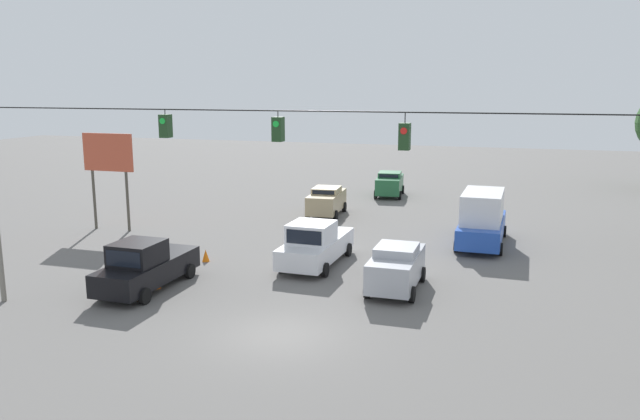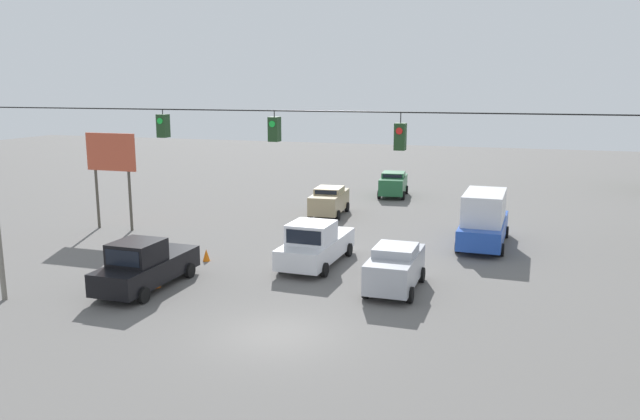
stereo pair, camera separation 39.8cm
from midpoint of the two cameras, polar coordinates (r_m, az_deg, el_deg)
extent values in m
plane|color=#605E5B|center=(21.40, -3.33, -11.30)|extent=(140.00, 140.00, 0.00)
cylinder|color=black|center=(19.75, -3.63, 9.05)|extent=(22.95, 0.04, 0.04)
cube|color=#1E3D1E|center=(18.70, 7.96, 6.66)|extent=(0.32, 0.36, 0.80)
cylinder|color=black|center=(18.67, 8.01, 8.36)|extent=(0.03, 0.03, 0.31)
cylinder|color=red|center=(18.50, 7.87, 7.17)|extent=(0.20, 0.02, 0.20)
cube|color=#1E3D1E|center=(19.78, -3.60, 7.38)|extent=(0.32, 0.36, 0.77)
cylinder|color=black|center=(19.76, -3.62, 8.77)|extent=(0.03, 0.03, 0.19)
cylinder|color=green|center=(19.59, -3.82, 7.85)|extent=(0.20, 0.02, 0.20)
cube|color=#1E3D1E|center=(21.57, -13.63, 7.48)|extent=(0.32, 0.36, 0.77)
cylinder|color=black|center=(21.55, -13.69, 8.72)|extent=(0.03, 0.03, 0.16)
cylinder|color=green|center=(21.40, -13.92, 7.91)|extent=(0.20, 0.02, 0.20)
cube|color=#234CB2|center=(33.86, 15.05, -1.74)|extent=(2.30, 6.25, 1.00)
cube|color=silver|center=(33.31, 15.12, 0.28)|extent=(2.07, 4.02, 1.55)
cube|color=black|center=(35.26, 15.38, 0.86)|extent=(1.71, 0.07, 1.08)
cylinder|color=black|center=(35.88, 16.97, -1.95)|extent=(0.24, 0.65, 0.64)
cylinder|color=black|center=(36.02, 13.58, -1.72)|extent=(0.24, 0.65, 0.64)
cylinder|color=black|center=(31.97, 16.62, -3.51)|extent=(0.24, 0.65, 0.64)
cylinder|color=black|center=(32.12, 12.81, -3.25)|extent=(0.24, 0.65, 0.64)
cube|color=tan|center=(40.21, 1.13, 0.77)|extent=(2.07, 4.51, 1.16)
cube|color=tan|center=(40.08, 1.14, 1.84)|extent=(1.76, 2.04, 0.36)
cube|color=black|center=(39.14, 0.82, 1.61)|extent=(1.41, 0.12, 0.25)
cylinder|color=black|center=(39.16, -0.60, -0.37)|extent=(0.26, 0.65, 0.64)
cylinder|color=black|center=(38.76, 1.93, -0.50)|extent=(0.26, 0.65, 0.64)
cylinder|color=black|center=(41.89, 0.39, 0.39)|extent=(0.26, 0.65, 0.64)
cylinder|color=black|center=(41.51, 2.76, 0.28)|extent=(0.26, 0.65, 0.64)
cube|color=#A8AAB2|center=(25.72, 7.34, -5.32)|extent=(1.78, 4.24, 1.18)
cube|color=#A8AAB2|center=(25.51, 7.38, -3.66)|extent=(1.63, 1.87, 0.36)
cube|color=black|center=(26.41, 7.77, -3.16)|extent=(1.40, 0.03, 0.25)
cylinder|color=black|center=(27.05, 9.70, -5.86)|extent=(0.22, 0.64, 0.64)
cylinder|color=black|center=(27.34, 6.05, -5.57)|extent=(0.22, 0.64, 0.64)
cylinder|color=black|center=(24.46, 8.71, -7.68)|extent=(0.22, 0.64, 0.64)
cylinder|color=black|center=(24.79, 4.68, -7.33)|extent=(0.22, 0.64, 0.64)
cube|color=silver|center=(29.23, 0.07, -3.49)|extent=(2.22, 5.65, 0.90)
cube|color=silver|center=(28.40, -0.38, -2.05)|extent=(1.95, 2.07, 0.90)
cube|color=black|center=(27.47, -1.11, -2.51)|extent=(1.64, 0.07, 0.63)
cylinder|color=black|center=(28.07, -3.16, -5.08)|extent=(0.24, 0.65, 0.64)
cylinder|color=black|center=(27.37, 0.82, -5.49)|extent=(0.24, 0.65, 0.64)
cylinder|color=black|center=(31.33, -0.58, -3.33)|extent=(0.24, 0.65, 0.64)
cylinder|color=black|center=(30.71, 3.02, -3.65)|extent=(0.24, 0.65, 0.64)
cube|color=black|center=(26.77, -15.09, -5.27)|extent=(1.97, 5.35, 0.90)
cube|color=black|center=(26.03, -15.97, -3.73)|extent=(1.77, 1.94, 0.90)
cube|color=black|center=(25.27, -17.20, -4.25)|extent=(1.52, 0.04, 0.63)
cylinder|color=black|center=(26.11, -18.90, -6.95)|extent=(0.23, 0.64, 0.64)
cylinder|color=black|center=(25.03, -15.40, -7.52)|extent=(0.23, 0.64, 0.64)
cylinder|color=black|center=(28.79, -14.73, -5.02)|extent=(0.23, 0.64, 0.64)
cylinder|color=black|center=(27.81, -11.43, -5.45)|extent=(0.23, 0.64, 0.64)
cube|color=#236038|center=(47.57, 6.96, 2.33)|extent=(2.15, 4.30, 1.17)
cube|color=#236038|center=(47.46, 6.98, 3.24)|extent=(1.79, 1.97, 0.36)
cube|color=black|center=(46.55, 6.87, 3.09)|extent=(1.42, 0.15, 0.25)
cylinder|color=black|center=(46.43, 5.68, 1.41)|extent=(0.28, 0.66, 0.64)
cylinder|color=black|center=(46.26, 7.87, 1.32)|extent=(0.28, 0.66, 0.64)
cylinder|color=black|center=(49.08, 6.07, 1.93)|extent=(0.28, 0.66, 0.64)
cylinder|color=black|center=(48.91, 8.14, 1.85)|extent=(0.28, 0.66, 0.64)
cone|color=orange|center=(26.80, -14.35, -6.29)|extent=(0.35, 0.35, 0.58)
cone|color=orange|center=(28.61, -11.80, -5.05)|extent=(0.35, 0.35, 0.58)
cone|color=orange|center=(30.27, -9.98, -4.08)|extent=(0.35, 0.35, 0.58)
cylinder|color=#4C473D|center=(37.36, -16.66, 0.78)|extent=(0.16, 0.16, 3.44)
cylinder|color=#4C473D|center=(38.67, -19.40, 0.95)|extent=(0.16, 0.16, 3.44)
cube|color=#BF4C33|center=(37.63, -18.31, 5.06)|extent=(3.20, 0.12, 2.15)
camera|label=1|loc=(0.20, -89.60, 0.08)|focal=35.00mm
camera|label=2|loc=(0.20, 90.40, -0.08)|focal=35.00mm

